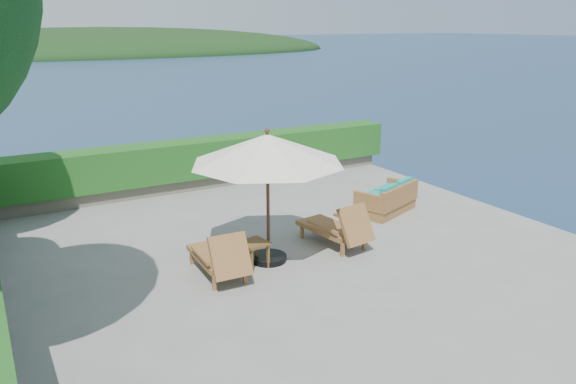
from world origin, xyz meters
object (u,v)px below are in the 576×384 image
patio_umbrella (267,150)px  wicker_loveseat (388,200)px  lounge_right (338,227)px  lounge_left (220,256)px  side_table (254,246)px

patio_umbrella → wicker_loveseat: patio_umbrella is taller
patio_umbrella → lounge_right: (1.60, -0.03, -1.79)m
patio_umbrella → wicker_loveseat: bearing=16.4°
lounge_left → wicker_loveseat: bearing=17.1°
lounge_left → wicker_loveseat: size_ratio=0.93×
patio_umbrella → lounge_left: bearing=-169.8°
patio_umbrella → side_table: (-0.38, -0.14, -1.78)m
lounge_left → side_table: size_ratio=3.02×
patio_umbrella → lounge_left: 2.12m
lounge_left → wicker_loveseat: lounge_left is taller
side_table → wicker_loveseat: size_ratio=0.31×
patio_umbrella → lounge_right: size_ratio=1.71×
side_table → wicker_loveseat: 4.43m
wicker_loveseat → lounge_right: bearing=-173.6°
lounge_right → patio_umbrella: bearing=170.8°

